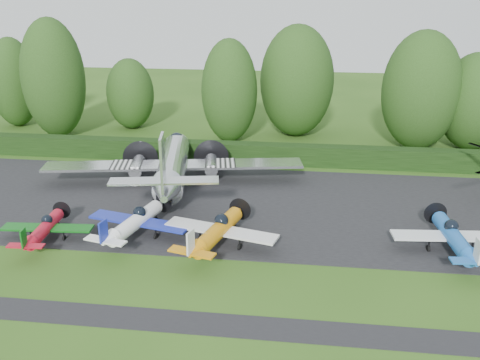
# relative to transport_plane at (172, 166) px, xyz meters

# --- Properties ---
(ground) EXTENTS (160.00, 160.00, 0.00)m
(ground) POSITION_rel_transport_plane_xyz_m (5.25, -13.18, -2.05)
(ground) COLOR #294D15
(ground) RESTS_ON ground
(apron) EXTENTS (70.00, 18.00, 0.01)m
(apron) POSITION_rel_transport_plane_xyz_m (5.25, -3.18, -2.04)
(apron) COLOR black
(apron) RESTS_ON ground
(taxiway_verge) EXTENTS (70.00, 2.00, 0.00)m
(taxiway_verge) POSITION_rel_transport_plane_xyz_m (5.25, -19.18, -2.04)
(taxiway_verge) COLOR black
(taxiway_verge) RESTS_ON ground
(hedgerow) EXTENTS (90.00, 1.60, 2.00)m
(hedgerow) POSITION_rel_transport_plane_xyz_m (5.25, 7.82, -2.05)
(hedgerow) COLOR black
(hedgerow) RESTS_ON ground
(transport_plane) EXTENTS (22.89, 17.55, 7.33)m
(transport_plane) POSITION_rel_transport_plane_xyz_m (0.00, 0.00, 0.00)
(transport_plane) COLOR silver
(transport_plane) RESTS_ON ground
(light_plane_red) EXTENTS (6.33, 6.66, 2.43)m
(light_plane_red) POSITION_rel_transport_plane_xyz_m (-6.24, -11.15, -1.03)
(light_plane_red) COLOR #B41023
(light_plane_red) RESTS_ON ground
(light_plane_white) EXTENTS (7.57, 7.96, 2.91)m
(light_plane_white) POSITION_rel_transport_plane_xyz_m (-0.22, -9.75, -0.83)
(light_plane_white) COLOR white
(light_plane_white) RESTS_ON ground
(light_plane_orange) EXTENTS (7.96, 8.37, 3.06)m
(light_plane_orange) POSITION_rel_transport_plane_xyz_m (5.75, -10.59, -0.77)
(light_plane_orange) COLOR orange
(light_plane_orange) RESTS_ON ground
(light_plane_blue) EXTENTS (7.74, 8.14, 2.98)m
(light_plane_blue) POSITION_rel_transport_plane_xyz_m (21.31, -9.46, -0.81)
(light_plane_blue) COLOR #1C5BAC
(light_plane_blue) RESTS_ON ground
(tree_0) EXTENTS (8.39, 8.39, 12.70)m
(tree_0) POSITION_rel_transport_plane_xyz_m (10.10, 18.77, 4.29)
(tree_0) COLOR black
(tree_0) RESTS_ON ground
(tree_1) EXTENTS (8.14, 8.14, 12.54)m
(tree_1) POSITION_rel_transport_plane_xyz_m (23.17, 15.06, 4.21)
(tree_1) COLOR black
(tree_1) RESTS_ON ground
(tree_2) EXTENTS (5.69, 5.69, 8.50)m
(tree_2) POSITION_rel_transport_plane_xyz_m (-9.92, 19.47, 2.19)
(tree_2) COLOR black
(tree_2) RESTS_ON ground
(tree_4) EXTENTS (7.05, 7.05, 13.47)m
(tree_4) POSITION_rel_transport_plane_xyz_m (-17.21, 14.84, 4.67)
(tree_4) COLOR black
(tree_4) RESTS_ON ground
(tree_5) EXTENTS (7.37, 7.37, 10.30)m
(tree_5) POSITION_rel_transport_plane_xyz_m (28.84, 15.54, 3.10)
(tree_5) COLOR black
(tree_5) RESTS_ON ground
(tree_6) EXTENTS (6.16, 6.16, 11.40)m
(tree_6) POSITION_rel_transport_plane_xyz_m (2.83, 15.26, 3.64)
(tree_6) COLOR black
(tree_6) RESTS_ON ground
(tree_9) EXTENTS (5.77, 5.77, 10.89)m
(tree_9) POSITION_rel_transport_plane_xyz_m (-24.35, 18.76, 3.38)
(tree_9) COLOR black
(tree_9) RESTS_ON ground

